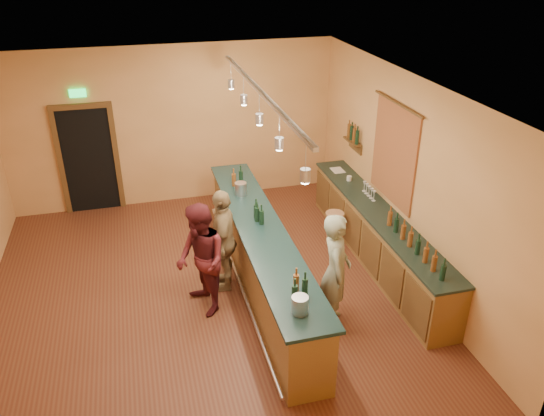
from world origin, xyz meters
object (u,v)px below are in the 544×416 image
object	(u,v)px
customer_b	(224,240)
customer_a	(201,260)
bartender	(336,271)
bar_stool	(334,220)
back_counter	(377,236)
tasting_bar	(261,252)

from	to	relation	value
customer_b	customer_a	bearing A→B (deg)	-24.63
bartender	bar_stool	bearing A→B (deg)	-3.69
bartender	customer_a	xyz separation A→B (m)	(-1.75, 0.76, -0.01)
back_counter	bar_stool	world-z (taller)	back_counter
customer_b	bar_stool	size ratio (longest dim) A/B	2.47
back_counter	customer_a	bearing A→B (deg)	-169.58
tasting_bar	bar_stool	size ratio (longest dim) A/B	7.55
tasting_bar	customer_b	size ratio (longest dim) A/B	3.06
bar_stool	customer_a	bearing A→B (deg)	-154.49
bartender	customer_a	size ratio (longest dim) A/B	1.01
customer_b	bar_stool	xyz separation A→B (m)	(2.08, 0.67, -0.30)
customer_a	customer_b	distance (m)	0.67
tasting_bar	customer_a	xyz separation A→B (m)	(-0.97, -0.38, 0.25)
bartender	customer_a	world-z (taller)	bartender
back_counter	customer_a	size ratio (longest dim) A/B	2.66
back_counter	customer_b	distance (m)	2.63
customer_a	customer_b	size ratio (longest dim) A/B	1.03
tasting_bar	bartender	world-z (taller)	bartender
bar_stool	back_counter	bearing A→B (deg)	-50.59
customer_a	bar_stool	xyz separation A→B (m)	(2.50, 1.20, -0.33)
back_counter	bartender	xyz separation A→B (m)	(-1.28, -1.32, 0.38)
tasting_bar	customer_a	world-z (taller)	customer_a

